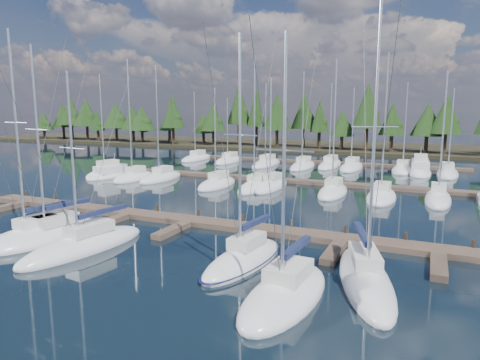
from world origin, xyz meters
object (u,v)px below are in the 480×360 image
at_px(front_sailboat_6, 365,278).
at_px(motor_yacht_left, 111,174).
at_px(main_dock, 188,223).
at_px(front_sailboat_4, 244,259).
at_px(motor_yacht_right, 420,170).
at_px(front_sailboat_3, 85,246).
at_px(front_sailboat_1, 32,237).
at_px(front_sailboat_2, 52,235).
at_px(front_sailboat_5, 285,294).

distance_m(front_sailboat_6, motor_yacht_left, 42.95).
relative_size(main_dock, front_sailboat_4, 3.17).
distance_m(main_dock, front_sailboat_6, 15.69).
bearing_deg(motor_yacht_right, front_sailboat_3, -112.87).
height_order(front_sailboat_1, front_sailboat_2, front_sailboat_1).
height_order(front_sailboat_1, front_sailboat_4, front_sailboat_1).
height_order(front_sailboat_2, front_sailboat_4, front_sailboat_2).
height_order(main_dock, front_sailboat_6, front_sailboat_6).
bearing_deg(front_sailboat_3, front_sailboat_1, -177.71).
xyz_separation_m(main_dock, motor_yacht_left, (-22.05, 16.53, 0.23)).
distance_m(front_sailboat_4, motor_yacht_right, 43.77).
distance_m(front_sailboat_4, front_sailboat_5, 5.18).
bearing_deg(front_sailboat_4, motor_yacht_right, 78.96).
xyz_separation_m(front_sailboat_2, motor_yacht_left, (-15.15, 23.62, 0.15)).
relative_size(front_sailboat_2, front_sailboat_3, 1.16).
bearing_deg(front_sailboat_2, motor_yacht_right, 62.63).
relative_size(front_sailboat_4, motor_yacht_left, 1.73).
distance_m(main_dock, motor_yacht_right, 40.14).
bearing_deg(front_sailboat_1, front_sailboat_3, 2.29).
bearing_deg(front_sailboat_2, main_dock, 45.78).
bearing_deg(front_sailboat_4, front_sailboat_6, -0.21).
bearing_deg(motor_yacht_left, front_sailboat_3, -52.11).
bearing_deg(main_dock, front_sailboat_5, -40.69).
bearing_deg(motor_yacht_right, motor_yacht_left, -151.78).
relative_size(front_sailboat_3, front_sailboat_4, 0.87).
xyz_separation_m(front_sailboat_3, front_sailboat_5, (14.26, -1.74, 0.00)).
relative_size(main_dock, front_sailboat_3, 3.62).
bearing_deg(front_sailboat_4, front_sailboat_3, -170.11).
height_order(front_sailboat_1, motor_yacht_left, front_sailboat_1).
height_order(front_sailboat_2, front_sailboat_5, front_sailboat_2).
bearing_deg(motor_yacht_left, front_sailboat_2, -57.31).
relative_size(front_sailboat_3, motor_yacht_right, 1.31).
relative_size(front_sailboat_1, motor_yacht_left, 1.86).
bearing_deg(motor_yacht_left, motor_yacht_right, 28.22).
bearing_deg(motor_yacht_right, front_sailboat_2, -117.37).
distance_m(front_sailboat_2, front_sailboat_4, 14.41).
bearing_deg(motor_yacht_left, front_sailboat_5, -38.20).
bearing_deg(front_sailboat_5, motor_yacht_left, 141.80).
distance_m(front_sailboat_1, front_sailboat_5, 18.96).
xyz_separation_m(front_sailboat_4, motor_yacht_right, (8.38, 42.96, 0.21)).
height_order(front_sailboat_3, front_sailboat_4, front_sailboat_4).
distance_m(front_sailboat_2, front_sailboat_3, 3.96).
distance_m(main_dock, front_sailboat_2, 9.89).
distance_m(front_sailboat_2, motor_yacht_right, 49.50).
xyz_separation_m(main_dock, motor_yacht_right, (15.86, 36.87, 0.30)).
distance_m(front_sailboat_5, front_sailboat_6, 4.79).
height_order(front_sailboat_1, motor_yacht_right, front_sailboat_1).
relative_size(front_sailboat_4, motor_yacht_right, 1.49).
relative_size(front_sailboat_6, motor_yacht_left, 1.86).
bearing_deg(motor_yacht_right, front_sailboat_5, -95.69).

